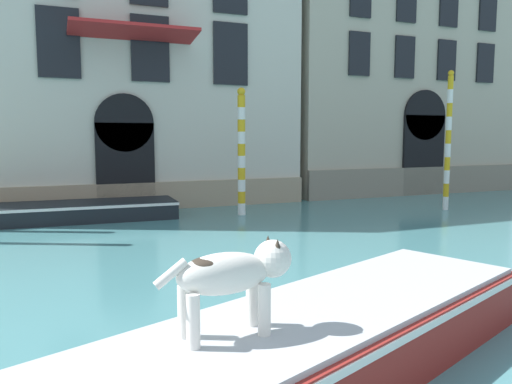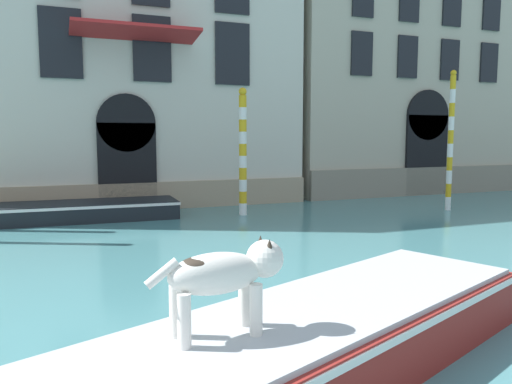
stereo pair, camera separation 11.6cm
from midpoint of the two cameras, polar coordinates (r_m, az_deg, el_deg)
name	(u,v)px [view 1 (the left image)]	position (r m, az deg, el deg)	size (l,w,h in m)	color
palazzo_right	(382,53)	(24.81, 14.03, 15.13)	(10.85, 6.13, 12.66)	#B2A893
boat_foreground	(308,345)	(5.28, 5.31, -16.99)	(6.85, 4.06, 0.73)	maroon
dog_on_deck	(234,274)	(4.44, -3.31, -9.33)	(1.27, 0.41, 0.85)	silver
boat_moored_near_palazzo	(73,211)	(15.64, -20.36, -2.07)	(6.00, 1.95, 0.53)	black
mooring_pole_0	(448,141)	(17.87, 20.94, 5.52)	(0.19, 0.19, 4.63)	white
mooring_pole_3	(241,151)	(15.60, -1.89, 4.66)	(0.25, 0.25, 3.97)	white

